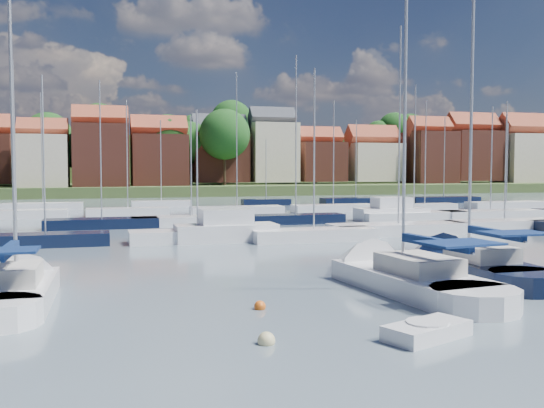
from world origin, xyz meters
name	(u,v)px	position (x,y,z in m)	size (l,w,h in m)	color
ground	(237,217)	(0.00, 40.00, 0.00)	(260.00, 260.00, 0.00)	#4E5C6A
sailboat_left	(19,289)	(-16.79, 4.31, 0.36)	(2.86, 10.18, 13.84)	white
sailboat_centre	(389,276)	(-1.54, 2.92, 0.35)	(4.57, 12.54, 16.62)	white
sailboat_navy	(458,264)	(3.21, 4.94, 0.35)	(3.28, 11.67, 16.09)	black
tender	(427,331)	(-4.34, -5.05, 0.23)	(3.06, 2.22, 0.60)	white
buoy_b	(266,344)	(-9.12, -4.28, 0.00)	(0.52, 0.52, 0.52)	beige
buoy_c	(260,309)	(-8.20, -0.05, 0.00)	(0.43, 0.43, 0.43)	#D85914
buoy_e	(411,268)	(1.42, 6.36, 0.00)	(0.43, 0.43, 0.43)	#D85914
marina_field	(268,216)	(1.91, 35.15, 0.43)	(79.62, 41.41, 15.93)	white
far_shore_town	(165,169)	(2.23, 132.67, 4.61)	(212.46, 90.00, 22.27)	#47552A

